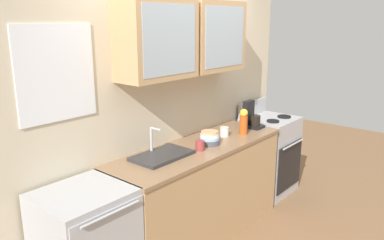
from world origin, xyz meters
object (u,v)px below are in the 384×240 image
(stove_range, at_px, (269,154))
(sink_faucet, at_px, (162,155))
(coffee_maker, at_px, (251,118))
(vase, at_px, (244,122))
(cup_near_sink, at_px, (200,145))
(bowl_stack, at_px, (210,138))
(cup_near_bowls, at_px, (224,132))

(stove_range, bearing_deg, sink_faucet, 178.11)
(coffee_maker, bearing_deg, vase, -164.62)
(cup_near_sink, bearing_deg, stove_range, 3.22)
(bowl_stack, bearing_deg, cup_near_bowls, 8.07)
(stove_range, bearing_deg, coffee_maker, -176.97)
(stove_range, xyz_separation_m, cup_near_sink, (-1.45, -0.08, 0.51))
(stove_range, height_order, bowl_stack, stove_range)
(stove_range, xyz_separation_m, sink_faucet, (-1.80, 0.06, 0.48))
(bowl_stack, height_order, coffee_maker, coffee_maker)
(sink_faucet, relative_size, bowl_stack, 2.60)
(bowl_stack, distance_m, cup_near_sink, 0.20)
(stove_range, relative_size, sink_faucet, 2.15)
(vase, distance_m, cup_near_sink, 0.69)
(bowl_stack, bearing_deg, sink_faucet, 169.80)
(coffee_maker, bearing_deg, bowl_stack, -179.08)
(sink_faucet, relative_size, vase, 1.97)
(stove_range, height_order, vase, vase)
(cup_near_sink, height_order, cup_near_bowls, cup_near_bowls)
(stove_range, xyz_separation_m, bowl_stack, (-1.25, -0.04, 0.52))
(cup_near_bowls, xyz_separation_m, coffee_maker, (0.46, -0.03, 0.06))
(bowl_stack, bearing_deg, coffee_maker, 0.92)
(cup_near_bowls, relative_size, coffee_maker, 0.43)
(sink_faucet, bearing_deg, vase, -8.94)
(stove_range, bearing_deg, cup_near_bowls, 179.76)
(cup_near_sink, relative_size, coffee_maker, 0.40)
(coffee_maker, bearing_deg, sink_faucet, 176.26)
(bowl_stack, height_order, cup_near_sink, bowl_stack)
(vase, height_order, coffee_maker, coffee_maker)
(sink_faucet, distance_m, vase, 1.05)
(sink_faucet, bearing_deg, coffee_maker, -3.74)
(bowl_stack, height_order, cup_near_bowls, bowl_stack)
(sink_faucet, distance_m, cup_near_bowls, 0.84)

